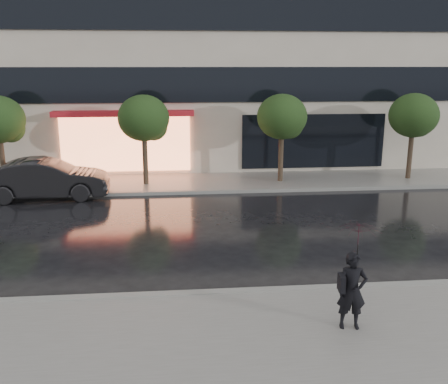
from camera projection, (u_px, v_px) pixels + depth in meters
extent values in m
plane|color=black|center=(243.00, 277.00, 12.64)|extent=(120.00, 120.00, 0.00)
cube|color=slate|center=(265.00, 345.00, 9.49)|extent=(60.00, 4.50, 0.12)
cube|color=slate|center=(214.00, 182.00, 22.51)|extent=(60.00, 3.50, 0.12)
cube|color=gray|center=(249.00, 292.00, 11.66)|extent=(60.00, 0.25, 0.14)
cube|color=gray|center=(217.00, 192.00, 20.82)|extent=(60.00, 0.25, 0.14)
cube|color=black|center=(210.00, 85.00, 23.07)|extent=(28.00, 0.12, 1.60)
cube|color=black|center=(210.00, 12.00, 22.27)|extent=(28.00, 0.12, 1.60)
cube|color=#FF8C59|center=(126.00, 144.00, 23.37)|extent=(6.00, 0.10, 2.60)
cube|color=red|center=(124.00, 113.00, 22.69)|extent=(6.40, 0.70, 0.25)
cube|color=black|center=(313.00, 141.00, 24.20)|extent=(7.00, 0.10, 2.60)
cylinder|color=#33261C|center=(3.00, 164.00, 21.20)|extent=(0.22, 0.22, 2.20)
sphere|color=#1B3414|center=(10.00, 128.00, 21.05)|extent=(1.20, 1.20, 1.20)
cylinder|color=#33261C|center=(145.00, 162.00, 21.74)|extent=(0.22, 0.22, 2.20)
ellipsoid|color=#1B3414|center=(144.00, 118.00, 21.26)|extent=(2.20, 2.20, 1.98)
sphere|color=#1B3414|center=(154.00, 127.00, 21.59)|extent=(1.20, 1.20, 1.20)
cylinder|color=#33261C|center=(281.00, 159.00, 22.28)|extent=(0.22, 0.22, 2.20)
ellipsoid|color=#1B3414|center=(282.00, 117.00, 21.80)|extent=(2.20, 2.20, 1.98)
sphere|color=#1B3414|center=(290.00, 125.00, 22.13)|extent=(1.20, 1.20, 1.20)
cylinder|color=#33261C|center=(410.00, 157.00, 22.82)|extent=(0.22, 0.22, 2.20)
ellipsoid|color=#1B3414|center=(414.00, 115.00, 22.34)|extent=(2.20, 2.20, 1.98)
sphere|color=#1B3414|center=(419.00, 124.00, 22.67)|extent=(1.20, 1.20, 1.20)
imported|color=black|center=(46.00, 179.00, 19.83)|extent=(4.95, 1.98, 1.60)
imported|color=black|center=(352.00, 291.00, 9.83)|extent=(0.61, 0.43, 1.59)
imported|color=black|center=(358.00, 242.00, 9.58)|extent=(0.92, 0.93, 0.77)
cylinder|color=black|center=(357.00, 263.00, 9.69)|extent=(0.02, 0.02, 0.79)
cube|color=black|center=(341.00, 283.00, 9.74)|extent=(0.13, 0.31, 0.34)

